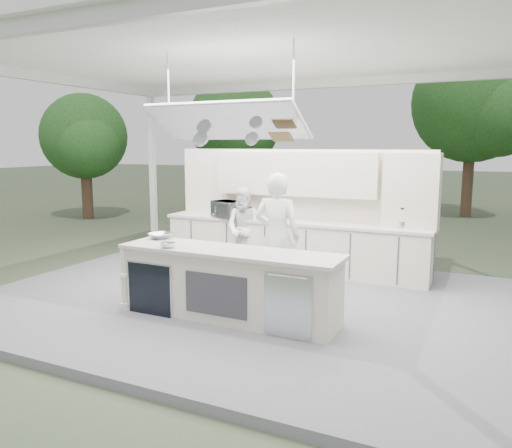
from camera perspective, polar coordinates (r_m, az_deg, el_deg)
The scene contains 12 objects.
ground at distance 7.81m, azimuth -1.17°, elevation -9.26°, with size 90.00×90.00×0.00m, color #3E4A33.
stage_deck at distance 7.79m, azimuth -1.17°, elevation -8.84°, with size 8.00×6.00×0.12m, color #5D5C61.
tent at distance 7.51m, azimuth -1.29°, elevation 18.69°, with size 8.20×6.20×3.86m.
demo_island at distance 6.78m, azimuth -3.32°, elevation -6.85°, with size 3.10×0.79×0.95m.
back_counter at distance 9.34m, azimuth 4.08°, elevation -2.44°, with size 5.08×0.72×0.95m.
back_wall_unit at distance 9.24m, azimuth 7.20°, elevation 3.52°, with size 5.05×0.48×2.25m.
tree_cluster at distance 16.78m, azimuth 13.79°, elevation 11.63°, with size 19.55×9.40×5.85m.
head_chef at distance 7.49m, azimuth 2.42°, elevation -1.46°, with size 0.71×0.46×1.93m, color white.
sous_chef at distance 9.29m, azimuth -1.26°, elevation -0.57°, with size 0.76×0.59×1.56m, color silver.
toaster_oven at distance 9.58m, azimuth -3.29°, elevation 1.69°, with size 0.58×0.39×0.32m, color #AFB1B6.
bowl_large at distance 7.56m, azimuth -10.91°, elevation -1.34°, with size 0.33×0.33×0.08m, color #B3B5BB.
bowl_small at distance 6.88m, azimuth -10.08°, elevation -2.40°, with size 0.21×0.21×0.07m, color silver.
Camera 1 is at (3.34, -6.62, 2.45)m, focal length 35.00 mm.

